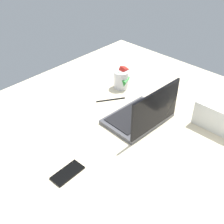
# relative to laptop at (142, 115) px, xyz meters

# --- Properties ---
(bed_mattress) EXTENTS (1.80, 1.40, 0.18)m
(bed_mattress) POSITION_rel_laptop_xyz_m (0.15, -0.11, -0.13)
(bed_mattress) COLOR beige
(bed_mattress) RESTS_ON ground
(laptop) EXTENTS (0.34, 0.25, 0.23)m
(laptop) POSITION_rel_laptop_xyz_m (0.00, 0.00, 0.00)
(laptop) COLOR #4C4C51
(laptop) RESTS_ON bed_mattress
(snack_cup) EXTENTS (0.09, 0.10, 0.14)m
(snack_cup) POSITION_rel_laptop_xyz_m (-0.19, -0.31, 0.01)
(snack_cup) COLOR silver
(snack_cup) RESTS_ON bed_mattress
(cell_phone) EXTENTS (0.14, 0.07, 0.01)m
(cell_phone) POSITION_rel_laptop_xyz_m (0.48, -0.01, -0.04)
(cell_phone) COLOR black
(cell_phone) RESTS_ON bed_mattress
(charger_cable) EXTENTS (0.15, 0.10, 0.01)m
(charger_cable) POSITION_rel_laptop_xyz_m (-0.04, -0.26, -0.04)
(charger_cable) COLOR black
(charger_cable) RESTS_ON bed_mattress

